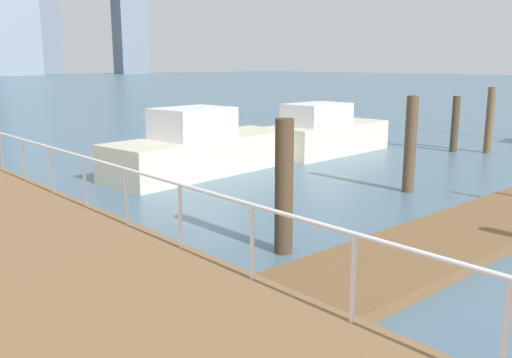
% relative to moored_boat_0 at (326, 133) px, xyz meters
% --- Properties ---
extents(ground_plane, '(300.00, 300.00, 0.00)m').
position_rel_moored_boat_0_xyz_m(ground_plane, '(-7.66, 3.45, -0.74)').
color(ground_plane, slate).
extents(floating_dock, '(12.16, 2.00, 0.18)m').
position_rel_moored_boat_0_xyz_m(floating_dock, '(-5.08, -8.54, -0.65)').
color(floating_dock, brown).
rests_on(floating_dock, ground_plane).
extents(boardwalk_railing, '(0.06, 29.35, 1.08)m').
position_rel_moored_boat_0_xyz_m(boardwalk_railing, '(-10.81, -7.21, 0.50)').
color(boardwalk_railing, white).
rests_on(boardwalk_railing, boardwalk).
extents(dock_piling_0, '(0.31, 0.31, 2.50)m').
position_rel_moored_boat_0_xyz_m(dock_piling_0, '(-3.19, -5.62, 0.51)').
color(dock_piling_0, brown).
rests_on(dock_piling_0, ground_plane).
extents(dock_piling_1, '(0.32, 0.32, 2.39)m').
position_rel_moored_boat_0_xyz_m(dock_piling_1, '(-8.94, -6.79, 0.46)').
color(dock_piling_1, '#473826').
rests_on(dock_piling_1, ground_plane).
extents(dock_piling_2, '(0.28, 0.28, 2.45)m').
position_rel_moored_boat_0_xyz_m(dock_piling_2, '(4.57, -4.02, 0.48)').
color(dock_piling_2, brown).
rests_on(dock_piling_2, ground_plane).
extents(dock_piling_3, '(0.28, 0.28, 2.10)m').
position_rel_moored_boat_0_xyz_m(dock_piling_3, '(3.88, -3.03, 0.31)').
color(dock_piling_3, '#473826').
rests_on(dock_piling_3, ground_plane).
extents(moored_boat_0, '(5.23, 2.28, 1.88)m').
position_rel_moored_boat_0_xyz_m(moored_boat_0, '(0.00, 0.00, 0.00)').
color(moored_boat_0, beige).
rests_on(moored_boat_0, ground_plane).
extents(moored_boat_2, '(6.65, 2.82, 2.01)m').
position_rel_moored_boat_0_xyz_m(moored_boat_2, '(-5.64, 0.07, -0.00)').
color(moored_boat_2, beige).
rests_on(moored_boat_2, ground_plane).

